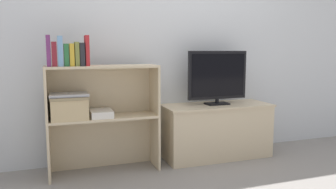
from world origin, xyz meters
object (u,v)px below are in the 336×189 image
Objects in this scene: book_maroon at (54,54)px; book_olive at (77,54)px; book_plum at (48,51)px; book_charcoal at (82,54)px; tv_stand at (216,131)px; book_crimson at (87,51)px; book_mustard at (72,55)px; book_skyblue at (60,51)px; laptop at (69,95)px; storage_basket_left at (69,106)px; book_forest at (66,55)px; magazine_stack at (101,113)px; tv at (218,76)px.

book_maroon and book_olive have the same top height.
book_plum is 0.25m from book_charcoal.
book_crimson is at bearing -175.48° from tv_stand.
book_mustard is 0.94× the size of book_olive.
book_skyblue reaches higher than book_maroon.
laptop is at bearing -177.30° from tv_stand.
book_olive is at bearing 180.00° from book_crimson.
storage_basket_left is at bearing 12.99° from book_plum.
tv_stand is 1.45m from laptop.
book_skyblue is at bearing 180.00° from book_forest.
book_olive is (0.17, 0.00, -0.00)m from book_maroon.
magazine_stack is (0.31, 0.04, -0.52)m from book_skyblue.
book_charcoal reaches higher than tv.
book_mustard is at bearing -0.00° from book_forest.
book_charcoal is (0.04, 0.00, -0.00)m from book_olive.
tv_stand is 1.67m from book_maroon.
book_mustard is at bearing -180.00° from book_charcoal.
book_maroon reaches higher than book_forest.
magazine_stack is at bearing 13.94° from book_charcoal.
book_skyblue is at bearing -173.41° from magazine_stack.
book_mustard is 0.54m from magazine_stack.
magazine_stack is (0.26, 0.00, -0.08)m from storage_basket_left.
book_crimson reaches higher than tv.
book_skyblue is 0.77× the size of laptop.
storage_basket_left is at bearing 168.10° from book_crimson.
book_crimson is (0.08, 0.00, 0.03)m from book_olive.
book_charcoal reaches higher than book_mustard.
book_maroon reaches higher than tv_stand.
book_charcoal is 0.76× the size of book_crimson.
book_crimson is at bearing 0.00° from book_maroon.
book_mustard reaches higher than book_forest.
book_maroon is 0.62× the size of laptop.
book_olive is 1.03× the size of book_charcoal.
book_olive is at bearing -23.66° from storage_basket_left.
book_charcoal is 0.60× the size of laptop.
tv is at bearing 3.94° from book_forest.
tv is 1.26m from book_crimson.
book_charcoal is (0.21, 0.00, -0.00)m from book_maroon.
book_mustard reaches higher than tv_stand.
book_charcoal is at bearing 180.00° from book_crimson.
book_olive is at bearing -175.75° from tv_stand.
book_olive reaches higher than laptop.
magazine_stack is at bearing 7.69° from book_forest.
tv_stand is 1.48m from book_charcoal.
laptop is (0.05, 0.03, -0.35)m from book_skyblue.
book_plum reaches higher than magazine_stack.
book_forest is 0.32m from laptop.
book_maroon is at bearing -176.30° from tv.
magazine_stack reaches higher than tv_stand.
book_plum is 0.29m from book_crimson.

